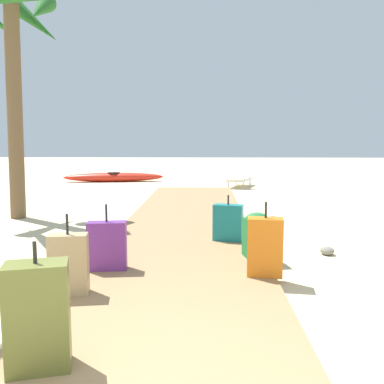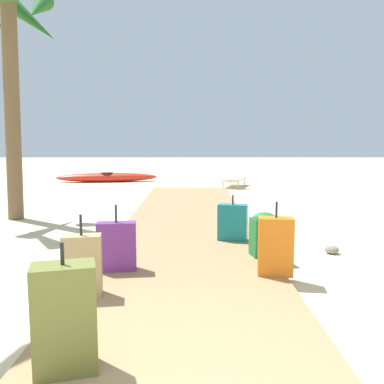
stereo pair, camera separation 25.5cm
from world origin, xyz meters
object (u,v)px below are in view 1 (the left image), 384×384
Objects in this scene: suitcase_purple at (107,246)px; palm_tree_far_left at (9,40)px; suitcase_tan at (69,264)px; suitcase_olive at (38,317)px; backpack_green at (257,233)px; lounge_chair at (239,177)px; suitcase_orange at (265,247)px; kayak at (114,177)px; suitcase_teal at (228,223)px.

suitcase_purple is 0.17× the size of palm_tree_far_left.
suitcase_tan is 1.31m from suitcase_olive.
backpack_green is 0.12× the size of palm_tree_far_left.
suitcase_olive is 1.50× the size of backpack_green.
suitcase_orange is at bearing -92.80° from lounge_chair.
backpack_green is 0.74m from suitcase_orange.
suitcase_teal is at bearing -68.12° from kayak.
palm_tree_far_left reaches higher than suitcase_orange.
suitcase_teal is 2.69m from suitcase_tan.
palm_tree_far_left is at bearing -131.81° from lounge_chair.
suitcase_teal is 5.53m from palm_tree_far_left.
backpack_green is (1.69, 2.62, -0.06)m from suitcase_olive.
palm_tree_far_left reaches higher than lounge_chair.
suitcase_olive is at bearing -79.78° from suitcase_tan.
suitcase_teal is 2.00m from suitcase_purple.
suitcase_orange is (0.31, -1.56, 0.05)m from suitcase_teal.
backpack_green is 0.15× the size of kayak.
lounge_chair is at bearing 84.29° from suitcase_teal.
palm_tree_far_left reaches higher than suitcase_olive.
suitcase_tan is at bearing -60.41° from palm_tree_far_left.
suitcase_teal is at bearing 101.24° from suitcase_orange.
palm_tree_far_left reaches higher than kayak.
palm_tree_far_left reaches higher than suitcase_purple.
palm_tree_far_left is at bearing 115.60° from suitcase_olive.
backpack_green is 1.83m from suitcase_purple.
suitcase_purple is 10.82m from kayak.
suitcase_orange is (1.69, 1.89, -0.03)m from suitcase_olive.
suitcase_purple is at bearing -77.93° from kayak.
suitcase_olive is 0.23× the size of kayak.
backpack_green is at bearing -68.21° from kayak.
suitcase_tan is at bearing -162.51° from suitcase_orange.
suitcase_purple reaches higher than lounge_chair.
suitcase_olive is (0.23, -1.28, 0.06)m from suitcase_tan.
suitcase_purple is at bearing 91.34° from suitcase_olive.
palm_tree_far_left is at bearing -93.07° from kayak.
suitcase_olive is 3.12m from backpack_green.
suitcase_teal reaches higher than kayak.
kayak is at bearing 159.84° from lounge_chair.
palm_tree_far_left reaches higher than backpack_green.
suitcase_orange is at bearing 17.49° from suitcase_tan.
kayak is at bearing 111.79° from backpack_green.
suitcase_olive reaches higher than suitcase_tan.
suitcase_purple is at bearing -53.50° from palm_tree_far_left.
kayak is (-4.00, 10.00, -0.20)m from backpack_green.
suitcase_tan is 9.99m from lounge_chair.
lounge_chair is (0.45, 9.11, -0.06)m from suitcase_orange.
palm_tree_far_left is at bearing 151.97° from suitcase_teal.
suitcase_olive is at bearing -64.40° from palm_tree_far_left.
suitcase_olive is 11.20m from lounge_chair.
palm_tree_far_left is 1.22× the size of kayak.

